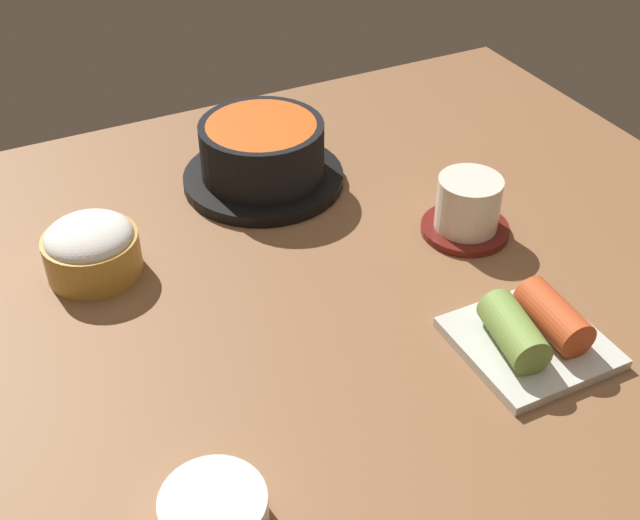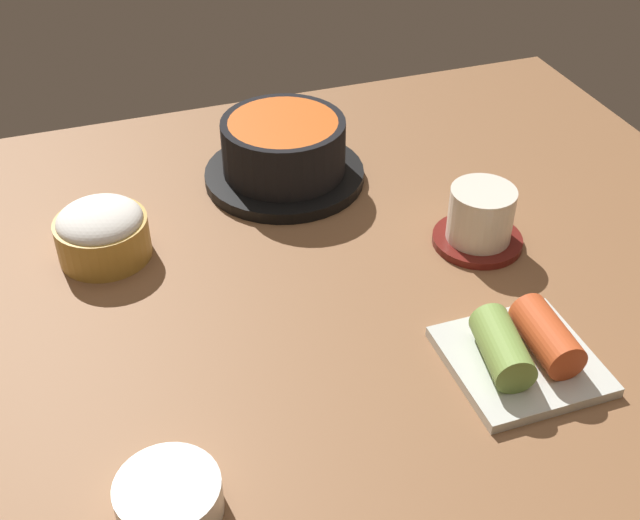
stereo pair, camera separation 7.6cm
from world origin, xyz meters
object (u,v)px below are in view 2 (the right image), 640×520
(tea_cup_with_saucer, at_px, (480,219))
(side_bowl_near, at_px, (169,497))
(kimchi_plate, at_px, (523,350))
(rice_bowl, at_px, (102,231))
(stone_pot, at_px, (284,153))

(tea_cup_with_saucer, relative_size, side_bowl_near, 1.21)
(kimchi_plate, bearing_deg, tea_cup_with_saucer, 74.05)
(rice_bowl, relative_size, side_bowl_near, 1.21)
(rice_bowl, bearing_deg, kimchi_plate, -41.08)
(stone_pot, bearing_deg, side_bowl_near, -117.48)
(tea_cup_with_saucer, distance_m, side_bowl_near, 0.42)
(rice_bowl, bearing_deg, stone_pot, 20.12)
(tea_cup_with_saucer, xyz_separation_m, side_bowl_near, (-0.36, -0.22, -0.01))
(stone_pot, distance_m, kimchi_plate, 0.37)
(tea_cup_with_saucer, bearing_deg, side_bowl_near, -148.78)
(stone_pot, xyz_separation_m, side_bowl_near, (-0.21, -0.40, -0.02))
(stone_pot, height_order, rice_bowl, stone_pot)
(rice_bowl, distance_m, tea_cup_with_saucer, 0.38)
(stone_pot, bearing_deg, rice_bowl, -159.88)
(side_bowl_near, bearing_deg, stone_pot, 62.52)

